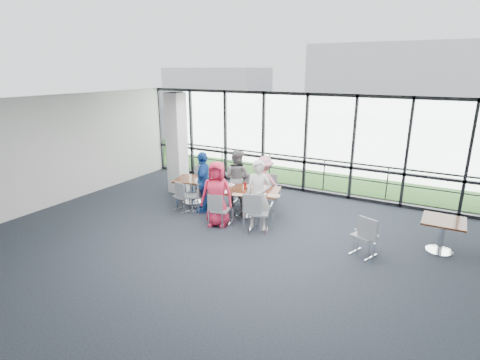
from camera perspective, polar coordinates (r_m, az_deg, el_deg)
The scene contains 41 objects.
floor at distance 8.39m, azimuth -2.41°, elevation -11.18°, with size 12.00×10.00×0.02m, color black.
ceiling at distance 7.46m, azimuth -2.71°, elevation 11.20°, with size 12.00×10.00×0.04m, color white.
wall_left at distance 11.98m, azimuth -27.83°, elevation 3.60°, with size 0.10×10.00×3.20m, color silver.
curtain_wall_back at distance 12.19m, azimuth 9.95°, elevation 5.47°, with size 12.00×0.10×3.20m, color white.
structural_column at distance 12.19m, azimuth -9.60°, elevation 5.49°, with size 0.50×0.50×3.20m, color silver.
apron at distance 17.22m, azimuth 15.29°, elevation 2.85°, with size 80.00×70.00×0.02m, color gray.
grass_strip at distance 15.34m, azimuth 13.43°, elevation 1.45°, with size 80.00×5.00×0.01m, color #29561B.
hangar_main at distance 38.32m, azimuth 30.20°, elevation 13.09°, with size 24.00×10.00×6.00m, color silver.
hangar_aux at distance 40.76m, azimuth -3.45°, elevation 13.90°, with size 10.00×6.00×4.00m, color silver.
guard_rail at distance 12.99m, azimuth 10.60°, elevation 1.14°, with size 0.06×0.06×12.00m, color #2D2D33.
main_table at distance 10.20m, azimuth 0.82°, elevation -2.18°, with size 2.02×1.45×0.75m.
side_table_left at distance 11.28m, azimuth -7.39°, elevation -0.33°, with size 1.12×1.12×0.75m.
side_table_right at distance 9.32m, azimuth 28.56°, elevation -6.05°, with size 0.87×0.87×0.75m.
diner_near_left at distance 9.52m, azimuth -3.53°, elevation -2.15°, with size 0.83×0.54×1.69m, color #D32345.
diner_near_right at distance 9.28m, azimuth 2.83°, elevation -2.36°, with size 0.65×0.47×1.78m, color silver.
diner_far_left at distance 10.92m, azimuth -0.51°, elevation 0.32°, with size 0.82×0.50×1.68m, color slate.
diner_far_right at distance 10.81m, azimuth 3.71°, elevation -0.33°, with size 0.98×0.51×1.52m, color pink.
diner_end at distance 10.51m, azimuth -5.59°, elevation -0.28°, with size 1.01×0.55×1.72m, color #174191.
chair_main_nl at distance 9.60m, azimuth -2.97°, elevation -4.59°, with size 0.42×0.42×0.87m, color gray, non-canonical shape.
chair_main_nr at distance 9.27m, azimuth 2.86°, elevation -4.99°, with size 0.48×0.48×0.99m, color gray, non-canonical shape.
chair_main_fl at distance 11.21m, azimuth 0.02°, elevation -1.44°, with size 0.42×0.42×0.85m, color gray, non-canonical shape.
chair_main_fr at distance 11.08m, azimuth 3.93°, elevation -1.62°, with size 0.43×0.43×0.89m, color gray, non-canonical shape.
chair_main_end at distance 10.72m, azimuth -6.67°, elevation -2.43°, with size 0.41×0.41×0.85m, color gray, non-canonical shape.
chair_spare_la at distance 10.74m, azimuth -8.70°, elevation -2.46°, with size 0.42×0.42×0.85m, color gray, non-canonical shape.
chair_spare_lb at distance 11.93m, azimuth -6.71°, elevation -0.25°, with size 0.45×0.45×0.93m, color gray, non-canonical shape.
chair_spare_r at distance 8.55m, azimuth 18.45°, elevation -8.05°, with size 0.45×0.45×0.92m, color gray, non-canonical shape.
plate_nl at distance 9.95m, azimuth -2.53°, elevation -1.83°, with size 0.26×0.26×0.01m, color white.
plate_nr at distance 9.78m, azimuth 3.34°, elevation -2.17°, with size 0.25×0.25×0.01m, color white.
plate_fl at distance 10.54m, azimuth -1.40°, elevation -0.75°, with size 0.24×0.24×0.01m, color white.
plate_fr at distance 10.35m, azimuth 3.82°, elevation -1.12°, with size 0.27×0.27×0.01m, color white.
plate_end at distance 10.37m, azimuth -3.26°, elevation -1.06°, with size 0.28×0.28×0.01m, color white.
tumbler_a at distance 10.01m, azimuth -0.81°, elevation -1.30°, with size 0.07×0.07×0.15m, color white.
tumbler_b at distance 9.95m, azimuth 2.10°, elevation -1.41°, with size 0.07×0.07×0.15m, color white.
tumbler_c at distance 10.30m, azimuth 1.60°, elevation -0.83°, with size 0.07×0.07×0.13m, color white.
tumbler_d at distance 10.19m, azimuth -2.67°, elevation -1.04°, with size 0.06×0.06×0.13m, color white.
menu_a at distance 9.75m, azimuth -0.36°, elevation -2.23°, with size 0.29×0.20×0.00m, color beige.
menu_b at distance 9.70m, azimuth 5.14°, elevation -2.39°, with size 0.33×0.23×0.00m, color beige.
menu_c at distance 10.43m, azimuth 1.90°, elevation -0.97°, with size 0.33×0.23×0.00m, color beige.
condiment_caddy at distance 10.14m, azimuth 1.33°, elevation -1.37°, with size 0.10×0.07×0.04m, color black.
ketchup_bottle at distance 10.19m, azimuth 0.75°, elevation -0.87°, with size 0.06×0.06×0.18m, color #AF0500.
green_bottle at distance 10.17m, azimuth 1.57°, elevation -0.85°, with size 0.05×0.05×0.20m, color #217139.
Camera 1 is at (3.92, -6.30, 3.90)m, focal length 28.00 mm.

